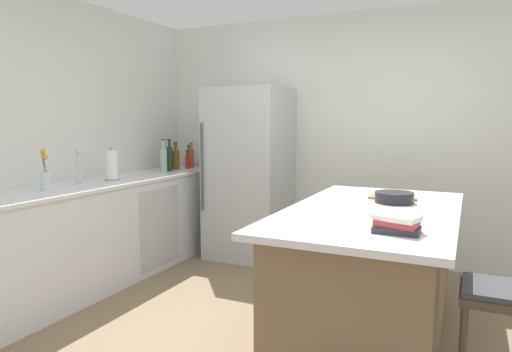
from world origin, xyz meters
The scene contains 19 objects.
wall_rear centered at (0.00, 2.25, 1.30)m, with size 6.00×0.10×2.60m, color silver.
wall_left centered at (-2.45, 0.00, 1.30)m, with size 0.10×6.00×2.60m, color silver.
counter_run_left centered at (-2.08, 0.58, 0.47)m, with size 0.66×3.08×0.93m.
kitchen_island centered at (0.38, 0.43, 0.46)m, with size 1.07×1.97×0.90m.
refrigerator centered at (-1.22, 1.83, 0.91)m, with size 0.81×0.77×1.83m.
bar_stool centered at (1.11, -0.16, 0.56)m, with size 0.36×0.36×0.68m.
sink_faucet centered at (-2.13, 0.32, 1.09)m, with size 0.15×0.05×0.30m.
flower_vase centered at (-2.09, -0.06, 1.04)m, with size 0.07×0.07×0.33m.
paper_towel_roll centered at (-2.07, 0.65, 1.07)m, with size 0.14×0.14×0.31m.
syrup_bottle centered at (-2.11, 1.99, 1.04)m, with size 0.07×0.07×0.27m.
vinegar_bottle centered at (-2.01, 1.91, 1.05)m, with size 0.05×0.05×0.30m.
hot_sauce_bottle centered at (-2.01, 1.82, 1.01)m, with size 0.05×0.05×0.20m.
whiskey_bottle centered at (-2.09, 1.71, 1.06)m, with size 0.08×0.08×0.31m.
soda_bottle centered at (-2.12, 1.62, 1.08)m, with size 0.07×0.07×0.35m.
wine_bottle centered at (-2.04, 1.52, 1.08)m, with size 0.07×0.07×0.35m.
gin_bottle centered at (-2.06, 1.44, 1.07)m, with size 0.07×0.07×0.35m.
cookbook_stack centered at (0.62, -0.17, 0.95)m, with size 0.25×0.21×0.09m.
mixing_bowl centered at (0.47, 0.74, 0.94)m, with size 0.27×0.27×0.08m.
cutting_board centered at (0.43, 0.93, 0.91)m, with size 0.37×0.24×0.02m.
Camera 1 is at (0.95, -2.59, 1.48)m, focal length 31.98 mm.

